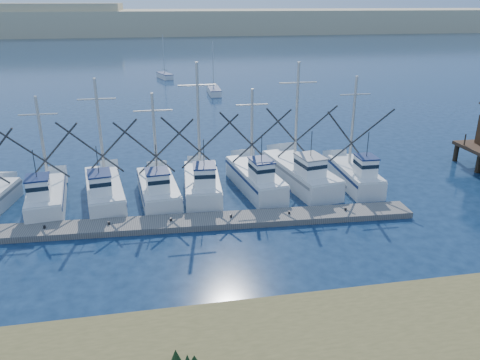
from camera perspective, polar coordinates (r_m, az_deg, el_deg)
name	(u,v)px	position (r m, az deg, el deg)	size (l,w,h in m)	color
ground	(320,263)	(27.53, 9.75, -9.88)	(500.00, 500.00, 0.00)	#0C1D35
floating_dock	(186,223)	(31.40, -6.56, -5.19)	(30.93, 2.06, 0.41)	slate
dune_ridge	(167,21)	(232.34, -8.94, 18.57)	(360.00, 60.00, 10.00)	tan
trawler_fleet	(192,185)	(35.64, -5.88, -0.56)	(30.69, 9.42, 9.89)	silver
sailboat_near	(214,91)	(76.54, -3.22, 10.83)	(1.85, 6.75, 8.10)	silver
sailboat_far	(165,76)	(93.15, -9.16, 12.44)	(3.12, 5.42, 8.10)	silver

